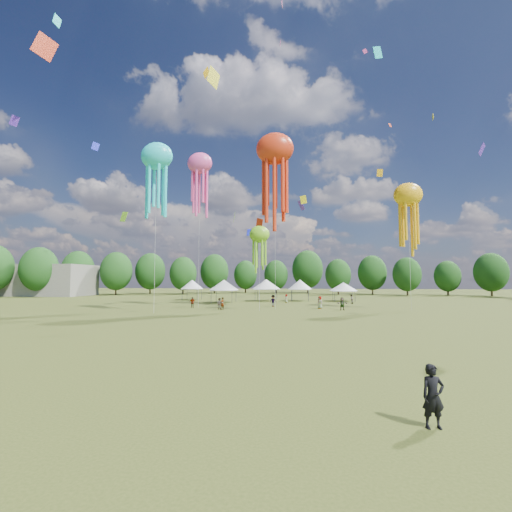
# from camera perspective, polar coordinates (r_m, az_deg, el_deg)

# --- Properties ---
(ground) EXTENTS (300.00, 300.00, 0.00)m
(ground) POSITION_cam_1_polar(r_m,az_deg,el_deg) (12.48, -7.93, -23.52)
(ground) COLOR #384416
(ground) RESTS_ON ground
(observer_main) EXTENTS (0.71, 0.53, 1.78)m
(observer_main) POSITION_cam_1_polar(r_m,az_deg,el_deg) (11.82, 26.96, -19.73)
(observer_main) COLOR black
(observer_main) RESTS_ON ground
(spectator_near) EXTENTS (0.91, 0.79, 1.59)m
(spectator_near) POSITION_cam_1_polar(r_m,az_deg,el_deg) (49.66, -6.03, -7.78)
(spectator_near) COLOR gray
(spectator_near) RESTS_ON ground
(spectators_far) EXTENTS (25.57, 16.38, 1.80)m
(spectators_far) POSITION_cam_1_polar(r_m,az_deg,el_deg) (53.78, 6.57, -7.41)
(spectators_far) COLOR gray
(spectators_far) RESTS_ON ground
(festival_tents) EXTENTS (35.72, 12.86, 4.25)m
(festival_tents) POSITION_cam_1_polar(r_m,az_deg,el_deg) (68.32, 1.63, -4.76)
(festival_tents) COLOR #47474C
(festival_tents) RESTS_ON ground
(show_kites) EXTENTS (37.20, 12.09, 25.90)m
(show_kites) POSITION_cam_1_polar(r_m,az_deg,el_deg) (50.95, 1.23, 12.29)
(show_kites) COLOR #1CE5F2
(show_kites) RESTS_ON ground
(small_kites) EXTENTS (71.33, 62.91, 45.71)m
(small_kites) POSITION_cam_1_polar(r_m,az_deg,el_deg) (58.71, 4.63, 21.29)
(small_kites) COLOR #1CE5F2
(small_kites) RESTS_ON ground
(treeline) EXTENTS (201.57, 95.24, 13.43)m
(treeline) POSITION_cam_1_polar(r_m,az_deg,el_deg) (74.22, 2.09, -2.05)
(treeline) COLOR #38281C
(treeline) RESTS_ON ground
(hangar) EXTENTS (40.00, 12.00, 8.00)m
(hangar) POSITION_cam_1_polar(r_m,az_deg,el_deg) (112.17, -34.62, -3.29)
(hangar) COLOR gray
(hangar) RESTS_ON ground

